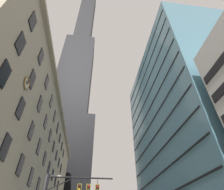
{
  "coord_description": "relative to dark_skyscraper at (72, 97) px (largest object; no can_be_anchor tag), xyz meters",
  "views": [
    {
      "loc": [
        -3.42,
        -13.23,
        1.89
      ],
      "look_at": [
        0.51,
        17.69,
        27.15
      ],
      "focal_mm": 28.42,
      "sensor_mm": 36.0,
      "label": 1
    }
  ],
  "objects": [
    {
      "name": "dark_skyscraper",
      "position": [
        0.0,
        0.0,
        0.0
      ],
      "size": [
        28.86,
        28.86,
        221.94
      ],
      "color": "black",
      "rests_on": "ground"
    },
    {
      "name": "station_building",
      "position": [
        -2.17,
        -48.95,
        -54.99
      ],
      "size": [
        16.37,
        57.92,
        25.41
      ],
      "color": "#BCAF93",
      "rests_on": "ground"
    },
    {
      "name": "glass_office_midrise",
      "position": [
        37.59,
        -48.66,
        -44.08
      ],
      "size": [
        19.93,
        37.8,
        47.19
      ],
      "color": "teal",
      "rests_on": "ground"
    }
  ]
}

